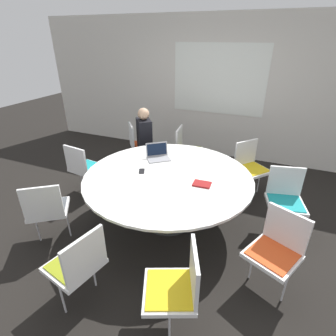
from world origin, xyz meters
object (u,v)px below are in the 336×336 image
at_px(cell_phone, 142,171).
at_px(chair_3, 78,262).
at_px(chair_6, 285,196).
at_px(laptop, 158,155).
at_px(chair_5, 277,247).
at_px(chair_0, 139,142).
at_px(chair_2, 47,207).
at_px(chair_8, 186,147).
at_px(spiral_notebook, 202,184).
at_px(chair_7, 250,164).
at_px(chair_1, 83,166).
at_px(chair_4, 178,285).
at_px(person_0, 145,136).

bearing_deg(cell_phone, chair_3, -86.05).
height_order(chair_6, laptop, laptop).
bearing_deg(chair_5, cell_phone, 8.23).
xyz_separation_m(chair_0, chair_2, (0.01, -2.27, 0.00)).
height_order(chair_8, cell_phone, chair_8).
bearing_deg(chair_6, chair_5, 73.35).
height_order(chair_6, cell_phone, chair_6).
distance_m(chair_2, spiral_notebook, 1.84).
height_order(chair_7, spiral_notebook, chair_7).
height_order(chair_0, chair_1, same).
xyz_separation_m(chair_4, chair_8, (-0.89, 2.78, 0.00)).
bearing_deg(chair_8, chair_2, -27.95).
relative_size(chair_1, spiral_notebook, 3.98).
relative_size(chair_1, chair_8, 1.00).
bearing_deg(chair_5, chair_7, -49.72).
bearing_deg(chair_0, spiral_notebook, 10.41).
xyz_separation_m(chair_3, chair_8, (0.00, 2.90, 0.00)).
xyz_separation_m(chair_5, laptop, (-1.69, 0.99, 0.26)).
bearing_deg(chair_5, person_0, -12.29).
relative_size(chair_8, cell_phone, 5.55).
xyz_separation_m(laptop, spiral_notebook, (0.80, -0.49, -0.04)).
bearing_deg(chair_4, cell_phone, 14.61).
xyz_separation_m(chair_1, spiral_notebook, (1.93, -0.20, 0.22)).
bearing_deg(chair_8, cell_phone, -11.16).
height_order(chair_7, cell_phone, chair_7).
bearing_deg(chair_4, chair_1, 32.21).
bearing_deg(spiral_notebook, chair_3, -117.59).
distance_m(chair_6, laptop, 1.77).
distance_m(chair_0, chair_6, 2.74).
relative_size(chair_0, chair_3, 1.00).
bearing_deg(person_0, chair_8, 70.98).
relative_size(chair_3, chair_4, 1.00).
relative_size(chair_6, person_0, 0.71).
distance_m(person_0, spiral_notebook, 1.90).
bearing_deg(cell_phone, chair_8, 86.19).
height_order(chair_3, spiral_notebook, chair_3).
relative_size(chair_8, person_0, 0.71).
bearing_deg(person_0, cell_phone, -13.33).
relative_size(chair_1, chair_7, 1.00).
xyz_separation_m(chair_0, spiral_notebook, (1.62, -1.41, 0.22)).
height_order(chair_1, laptop, laptop).
xyz_separation_m(person_0, cell_phone, (0.59, -1.25, 0.02)).
bearing_deg(cell_phone, chair_0, 120.04).
height_order(laptop, spiral_notebook, laptop).
bearing_deg(chair_3, chair_5, -48.76).
bearing_deg(laptop, chair_1, 155.54).
bearing_deg(person_0, spiral_notebook, 9.26).
height_order(chair_2, spiral_notebook, chair_2).
xyz_separation_m(chair_1, chair_7, (2.37, 1.03, 0.00)).
relative_size(chair_6, laptop, 2.18).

